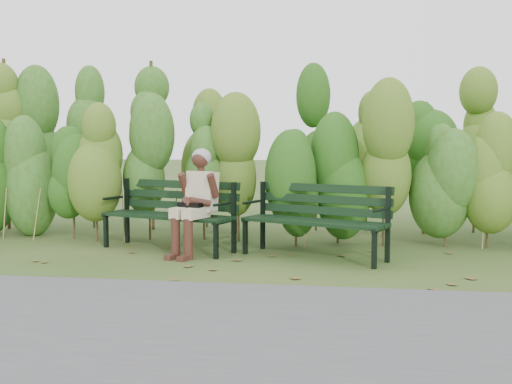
# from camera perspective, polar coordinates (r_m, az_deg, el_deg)

# --- Properties ---
(ground) EXTENTS (80.00, 80.00, 0.00)m
(ground) POSITION_cam_1_polar(r_m,az_deg,el_deg) (6.43, -0.45, -6.93)
(ground) COLOR #2A4D1B
(footpath) EXTENTS (60.00, 2.50, 0.01)m
(footpath) POSITION_cam_1_polar(r_m,az_deg,el_deg) (4.34, -4.97, -12.63)
(footpath) COLOR #474749
(footpath) RESTS_ON ground
(hedge_band) EXTENTS (11.04, 1.67, 2.42)m
(hedge_band) POSITION_cam_1_polar(r_m,az_deg,el_deg) (8.15, 1.53, 4.42)
(hedge_band) COLOR #47381E
(hedge_band) RESTS_ON ground
(leaf_litter) EXTENTS (5.56, 2.24, 0.01)m
(leaf_litter) POSITION_cam_1_polar(r_m,az_deg,el_deg) (6.41, -4.87, -6.95)
(leaf_litter) COLOR brown
(leaf_litter) RESTS_ON ground
(bench_left) EXTENTS (1.76, 1.07, 0.84)m
(bench_left) POSITION_cam_1_polar(r_m,az_deg,el_deg) (7.36, -7.98, -1.60)
(bench_left) COLOR black
(bench_left) RESTS_ON ground
(bench_right) EXTENTS (1.73, 1.15, 0.83)m
(bench_right) POSITION_cam_1_polar(r_m,az_deg,el_deg) (6.83, 5.86, -2.13)
(bench_right) COLOR black
(bench_right) RESTS_ON ground
(seated_woman) EXTENTS (0.56, 0.77, 1.23)m
(seated_woman) POSITION_cam_1_polar(r_m,az_deg,el_deg) (6.94, -5.73, -0.30)
(seated_woman) COLOR beige
(seated_woman) RESTS_ON ground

